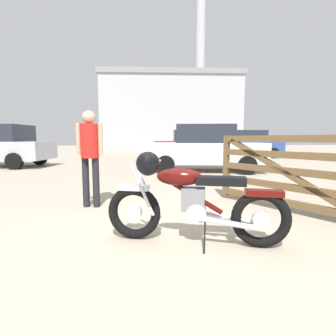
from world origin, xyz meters
The scene contains 9 objects.
ground_plane centered at (0.00, 0.00, 0.00)m, with size 80.00×80.00×0.00m, color tan.
vintage_motorcycle centered at (0.17, -0.33, 0.49)m, with size 2.04×0.74×1.07m.
timber_gate centered at (2.08, 0.61, 0.70)m, with size 1.50×2.20×1.60m.
bystander centered at (-1.28, 1.37, 1.02)m, with size 0.46×0.30×1.66m.
blue_hatchback_right centered at (2.27, 12.08, 0.84)m, with size 4.28×2.08×1.67m.
dark_sedan_left centered at (1.78, 6.09, 0.84)m, with size 4.42×2.41×1.67m.
silver_sedan_mid centered at (3.90, 15.02, 0.84)m, with size 4.40×2.37×1.67m.
red_hatchback_near centered at (5.83, 12.38, 0.84)m, with size 4.33×2.19×1.67m.
industrial_building centered at (2.42, 27.43, 4.02)m, with size 14.81×11.71×17.72m.
Camera 1 is at (-0.31, -3.13, 1.20)m, focal length 27.49 mm.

